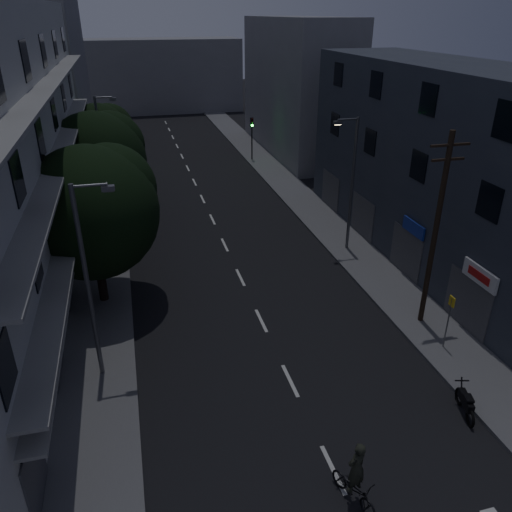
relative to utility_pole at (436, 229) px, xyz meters
name	(u,v)px	position (x,y,z in m)	size (l,w,h in m)	color
ground	(211,217)	(-7.34, 16.05, -4.87)	(160.00, 160.00, 0.00)	black
sidewalk_left	(104,226)	(-14.84, 16.05, -4.79)	(3.00, 90.00, 0.15)	#565659
sidewalk_right	(309,207)	(0.16, 16.05, -4.79)	(3.00, 90.00, 0.15)	#565659
lane_markings	(198,190)	(-7.34, 22.30, -4.86)	(0.15, 60.50, 0.01)	beige
building_right	(461,174)	(4.65, 5.04, 0.63)	(6.19, 28.00, 11.00)	#2D313C
building_far_left	(50,72)	(-19.34, 39.05, 3.13)	(6.00, 20.00, 16.00)	slate
building_far_right	(296,87)	(4.66, 33.05, 1.63)	(6.00, 20.00, 13.00)	slate
building_far_end	(157,76)	(-7.34, 61.05, 0.13)	(24.00, 8.00, 10.00)	slate
tree_near	(92,208)	(-14.60, 5.86, 0.24)	(6.42, 6.42, 7.92)	black
tree_mid	(97,158)	(-14.62, 15.41, 0.15)	(6.33, 6.33, 7.79)	black
tree_far	(100,136)	(-14.71, 24.22, -0.39)	(5.58, 5.58, 6.90)	black
traffic_signal_far_right	(252,130)	(-0.77, 29.98, -1.77)	(0.28, 0.37, 4.10)	black
traffic_signal_far_left	(114,136)	(-13.81, 30.47, -1.77)	(0.28, 0.37, 4.10)	black
street_lamp_left_near	(89,276)	(-14.56, -0.18, -0.27)	(1.51, 0.25, 8.00)	#5A5B62
street_lamp_right	(351,179)	(-0.21, 8.44, -0.27)	(1.51, 0.25, 8.00)	#515458
street_lamp_left_far	(103,147)	(-14.39, 20.08, -0.27)	(1.51, 0.25, 8.00)	#55565C
utility_pole	(436,229)	(0.00, 0.00, 0.00)	(1.80, 0.24, 9.00)	black
bus_stop_sign	(450,313)	(-0.17, -2.15, -2.98)	(0.06, 0.35, 2.52)	#595B60
motorcycle	(465,403)	(-1.67, -5.79, -4.41)	(0.71, 1.78, 1.16)	black
cyclist	(355,482)	(-7.19, -8.15, -4.09)	(1.22, 1.92, 2.30)	black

